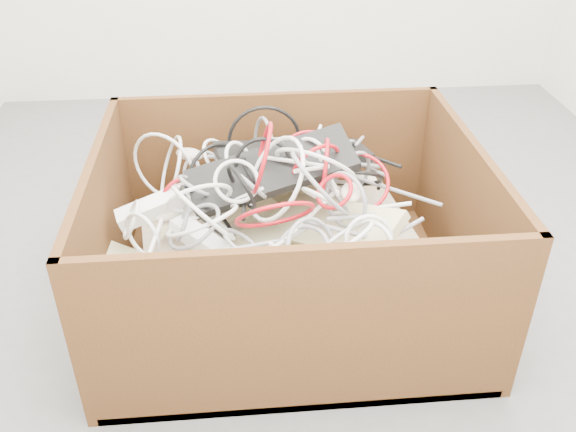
{
  "coord_description": "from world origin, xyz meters",
  "views": [
    {
      "loc": [
        -0.25,
        -1.81,
        1.32
      ],
      "look_at": [
        -0.11,
        -0.24,
        0.3
      ],
      "focal_mm": 39.03,
      "sensor_mm": 36.0,
      "label": 1
    }
  ],
  "objects": [
    {
      "name": "ground",
      "position": [
        0.0,
        0.0,
        0.0
      ],
      "size": [
        3.0,
        3.0,
        0.0
      ],
      "primitive_type": "plane",
      "color": "#59595C",
      "rests_on": "ground"
    },
    {
      "name": "cardboard_box",
      "position": [
        -0.13,
        -0.26,
        0.14
      ],
      "size": [
        1.11,
        0.92,
        0.52
      ],
      "color": "#38230E",
      "rests_on": "ground"
    },
    {
      "name": "keyboard_pile",
      "position": [
        -0.13,
        -0.26,
        0.28
      ],
      "size": [
        1.05,
        0.83,
        0.43
      ],
      "color": "#C6BE8C",
      "rests_on": "cardboard_box"
    },
    {
      "name": "mice_scatter",
      "position": [
        -0.15,
        -0.28,
        0.35
      ],
      "size": [
        0.71,
        0.61,
        0.22
      ],
      "color": "#C2B29C",
      "rests_on": "keyboard_pile"
    },
    {
      "name": "power_strip_left",
      "position": [
        -0.45,
        -0.22,
        0.37
      ],
      "size": [
        0.34,
        0.15,
        0.14
      ],
      "primitive_type": "cube",
      "rotation": [
        0.14,
        -0.26,
        0.25
      ],
      "color": "white",
      "rests_on": "keyboard_pile"
    },
    {
      "name": "power_strip_right",
      "position": [
        -0.33,
        -0.42,
        0.32
      ],
      "size": [
        0.26,
        0.25,
        0.1
      ],
      "primitive_type": "cube",
      "rotation": [
        -0.1,
        0.17,
        -0.77
      ],
      "color": "white",
      "rests_on": "keyboard_pile"
    },
    {
      "name": "vga_plug",
      "position": [
        0.12,
        -0.33,
        0.36
      ],
      "size": [
        0.06,
        0.06,
        0.03
      ],
      "primitive_type": "cube",
      "rotation": [
        0.09,
        0.14,
        -0.75
      ],
      "color": "#0D16CA",
      "rests_on": "keyboard_pile"
    },
    {
      "name": "cable_tangle",
      "position": [
        -0.17,
        -0.24,
        0.41
      ],
      "size": [
        0.98,
        0.84,
        0.44
      ],
      "color": "silver",
      "rests_on": "keyboard_pile"
    }
  ]
}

